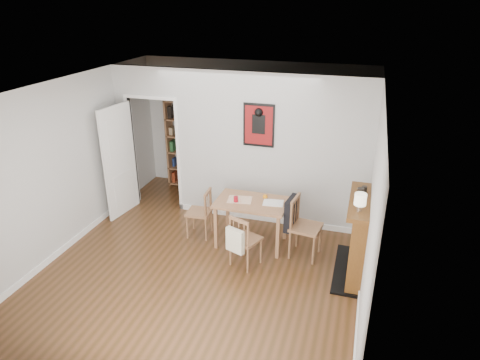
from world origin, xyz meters
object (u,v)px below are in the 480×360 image
(chair_front, at_px, (245,240))
(ceramic_jar_a, at_px, (361,192))
(dining_table, at_px, (251,206))
(bookshelf, at_px, (186,144))
(orange_fruit, at_px, (265,197))
(mantel_lamp, at_px, (360,200))
(chair_left, at_px, (199,213))
(notebook, at_px, (273,203))
(ceramic_jar_b, at_px, (364,189))
(red_glass, at_px, (236,199))
(fireplace, at_px, (359,235))
(chair_right, at_px, (305,227))

(chair_front, bearing_deg, ceramic_jar_a, 15.10)
(dining_table, relative_size, bookshelf, 0.60)
(orange_fruit, bearing_deg, mantel_lamp, -29.45)
(ceramic_jar_a, bearing_deg, bookshelf, 149.88)
(ceramic_jar_a, bearing_deg, chair_front, -164.90)
(chair_left, bearing_deg, ceramic_jar_a, -4.42)
(bookshelf, xyz_separation_m, notebook, (2.23, -1.81, -0.14))
(mantel_lamp, bearing_deg, chair_front, 177.70)
(bookshelf, xyz_separation_m, ceramic_jar_b, (3.54, -1.91, 0.30))
(chair_left, distance_m, bookshelf, 2.15)
(red_glass, bearing_deg, ceramic_jar_b, 0.74)
(dining_table, distance_m, bookshelf, 2.65)
(fireplace, bearing_deg, mantel_lamp, -97.87)
(dining_table, bearing_deg, ceramic_jar_b, -2.29)
(orange_fruit, bearing_deg, bookshelf, 140.75)
(chair_right, height_order, bookshelf, bookshelf)
(chair_right, relative_size, notebook, 3.11)
(notebook, bearing_deg, mantel_lamp, -28.53)
(bookshelf, xyz_separation_m, ceramic_jar_a, (3.50, -2.03, 0.31))
(dining_table, xyz_separation_m, ceramic_jar_a, (1.60, -0.19, 0.55))
(ceramic_jar_a, height_order, ceramic_jar_b, ceramic_jar_a)
(fireplace, distance_m, notebook, 1.37)
(chair_right, xyz_separation_m, notebook, (-0.52, 0.12, 0.27))
(dining_table, bearing_deg, chair_left, 179.54)
(dining_table, distance_m, chair_left, 0.93)
(chair_front, relative_size, ceramic_jar_a, 7.37)
(dining_table, relative_size, red_glass, 12.18)
(chair_front, xyz_separation_m, ceramic_jar_b, (1.57, 0.53, 0.78))
(bookshelf, xyz_separation_m, orange_fruit, (2.08, -1.70, -0.11))
(dining_table, bearing_deg, notebook, 5.07)
(chair_right, bearing_deg, fireplace, -15.05)
(fireplace, bearing_deg, chair_left, 172.95)
(red_glass, distance_m, ceramic_jar_b, 1.92)
(fireplace, height_order, ceramic_jar_a, ceramic_jar_a)
(notebook, bearing_deg, ceramic_jar_a, -9.69)
(orange_fruit, bearing_deg, red_glass, -149.98)
(ceramic_jar_b, bearing_deg, chair_front, -161.34)
(chair_left, xyz_separation_m, bookshelf, (-1.00, 1.83, 0.49))
(chair_right, distance_m, orange_fruit, 0.77)
(fireplace, relative_size, notebook, 4.06)
(chair_front, relative_size, fireplace, 0.67)
(fireplace, distance_m, ceramic_jar_a, 0.62)
(orange_fruit, xyz_separation_m, notebook, (0.16, -0.12, -0.03))
(chair_left, xyz_separation_m, orange_fruit, (1.08, 0.14, 0.38))
(chair_right, xyz_separation_m, chair_front, (-0.78, -0.50, -0.07))
(chair_right, bearing_deg, ceramic_jar_b, 1.99)
(chair_front, bearing_deg, orange_fruit, 81.70)
(ceramic_jar_a, relative_size, ceramic_jar_b, 1.20)
(chair_front, xyz_separation_m, bookshelf, (-1.97, 2.44, 0.48))
(ceramic_jar_a, xyz_separation_m, ceramic_jar_b, (0.05, 0.12, -0.01))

